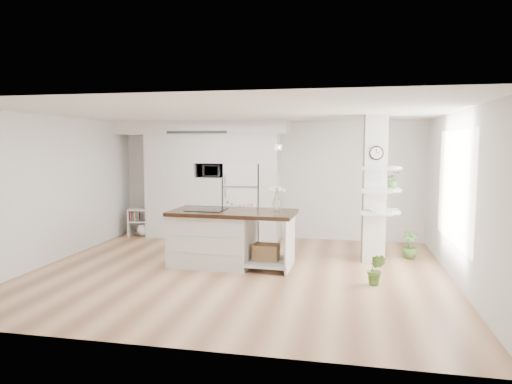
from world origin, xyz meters
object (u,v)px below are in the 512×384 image
refrigerator (243,201)px  bookshelf (141,224)px  kitchen_island (219,237)px  floor_plant_a (376,270)px

refrigerator → bookshelf: bearing=-175.8°
refrigerator → kitchen_island: 2.32m
refrigerator → kitchen_island: size_ratio=0.78×
kitchen_island → bookshelf: (-2.52, 2.11, -0.23)m
bookshelf → floor_plant_a: bearing=-42.9°
floor_plant_a → bookshelf: bearing=151.7°
kitchen_island → bookshelf: 3.30m
bookshelf → floor_plant_a: size_ratio=1.30×
kitchen_island → bookshelf: bearing=142.3°
refrigerator → kitchen_island: (0.08, -2.29, -0.36)m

